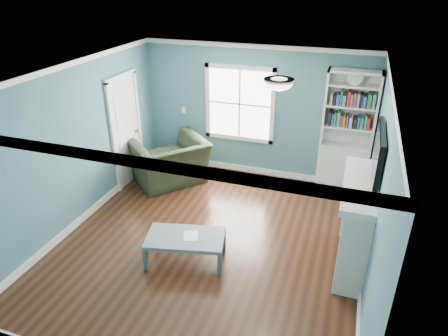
% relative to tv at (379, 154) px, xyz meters
% --- Properties ---
extents(floor, '(5.00, 5.00, 0.00)m').
position_rel_tv_xyz_m(floor, '(-2.20, -0.20, -1.72)').
color(floor, black).
rests_on(floor, ground).
extents(room_walls, '(5.00, 5.00, 5.00)m').
position_rel_tv_xyz_m(room_walls, '(-2.20, -0.20, -0.14)').
color(room_walls, '#3E7277').
rests_on(room_walls, ground).
extents(trim, '(4.50, 5.00, 2.60)m').
position_rel_tv_xyz_m(trim, '(-2.20, -0.20, -0.49)').
color(trim, white).
rests_on(trim, ground).
extents(window, '(1.40, 0.06, 1.50)m').
position_rel_tv_xyz_m(window, '(-2.50, 2.29, -0.27)').
color(window, white).
rests_on(window, room_walls).
extents(bookshelf, '(0.90, 0.35, 2.31)m').
position_rel_tv_xyz_m(bookshelf, '(-0.43, 2.10, -0.80)').
color(bookshelf, silver).
rests_on(bookshelf, ground).
extents(fireplace, '(0.44, 1.58, 1.30)m').
position_rel_tv_xyz_m(fireplace, '(-0.12, 0.00, -1.09)').
color(fireplace, black).
rests_on(fireplace, ground).
extents(tv, '(0.06, 1.10, 0.65)m').
position_rel_tv_xyz_m(tv, '(0.00, 0.00, 0.00)').
color(tv, black).
rests_on(tv, fireplace).
extents(door, '(0.12, 0.98, 2.17)m').
position_rel_tv_xyz_m(door, '(-4.42, 1.20, -0.65)').
color(door, silver).
rests_on(door, ground).
extents(ceiling_fixture, '(0.38, 0.38, 0.15)m').
position_rel_tv_xyz_m(ceiling_fixture, '(-1.30, -0.10, 0.82)').
color(ceiling_fixture, white).
rests_on(ceiling_fixture, room_walls).
extents(light_switch, '(0.08, 0.01, 0.12)m').
position_rel_tv_xyz_m(light_switch, '(-3.70, 2.28, -0.52)').
color(light_switch, white).
rests_on(light_switch, room_walls).
extents(recliner, '(1.54, 1.58, 1.17)m').
position_rel_tv_xyz_m(recliner, '(-3.65, 1.40, -1.14)').
color(recliner, '#252D1C').
rests_on(recliner, ground).
extents(coffee_table, '(1.21, 0.83, 0.40)m').
position_rel_tv_xyz_m(coffee_table, '(-2.39, -0.72, -1.38)').
color(coffee_table, '#485257').
rests_on(coffee_table, ground).
extents(paper_sheet, '(0.28, 0.31, 0.00)m').
position_rel_tv_xyz_m(paper_sheet, '(-2.32, -0.68, -1.32)').
color(paper_sheet, white).
rests_on(paper_sheet, coffee_table).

